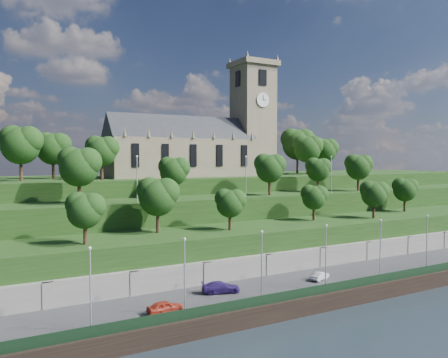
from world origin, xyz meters
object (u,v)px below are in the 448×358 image
car_left (165,307)px  car_right (221,287)px  church (202,142)px  car_middle (320,276)px

car_left → car_right: bearing=-68.5°
church → car_middle: size_ratio=11.11×
car_middle → car_right: car_right is taller
car_left → car_right: 9.43m
church → car_middle: bearing=-91.4°
car_left → car_middle: car_left is taller
car_right → car_middle: bearing=-78.7°
car_right → car_left: bearing=128.4°
car_left → car_right: car_right is taller
car_left → car_middle: size_ratio=1.16×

